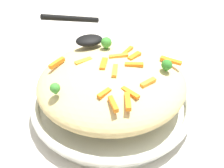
# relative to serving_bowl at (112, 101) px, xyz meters

# --- Properties ---
(ground_plane) EXTENTS (2.40, 2.40, 0.00)m
(ground_plane) POSITION_rel_serving_bowl_xyz_m (0.00, 0.00, -0.02)
(ground_plane) COLOR beige
(serving_bowl) EXTENTS (0.32, 0.32, 0.04)m
(serving_bowl) POSITION_rel_serving_bowl_xyz_m (0.00, 0.00, 0.00)
(serving_bowl) COLOR silver
(serving_bowl) RESTS_ON ground_plane
(pasta_mound) EXTENTS (0.29, 0.27, 0.08)m
(pasta_mound) POSITION_rel_serving_bowl_xyz_m (0.00, 0.00, 0.05)
(pasta_mound) COLOR #D1BA7A
(pasta_mound) RESTS_ON serving_bowl
(carrot_piece_0) EXTENTS (0.01, 0.03, 0.01)m
(carrot_piece_0) POSITION_rel_serving_bowl_xyz_m (-0.02, -0.10, 0.08)
(carrot_piece_0) COLOR orange
(carrot_piece_0) RESTS_ON pasta_mound
(carrot_piece_1) EXTENTS (0.03, 0.03, 0.01)m
(carrot_piece_1) POSITION_rel_serving_bowl_xyz_m (0.05, 0.02, 0.09)
(carrot_piece_1) COLOR orange
(carrot_piece_1) RESTS_ON pasta_mound
(carrot_piece_2) EXTENTS (0.03, 0.02, 0.01)m
(carrot_piece_2) POSITION_rel_serving_bowl_xyz_m (0.04, -0.01, 0.09)
(carrot_piece_2) COLOR orange
(carrot_piece_2) RESTS_ON pasta_mound
(carrot_piece_3) EXTENTS (0.03, 0.03, 0.01)m
(carrot_piece_3) POSITION_rel_serving_bowl_xyz_m (0.04, 0.04, 0.09)
(carrot_piece_3) COLOR orange
(carrot_piece_3) RESTS_ON pasta_mound
(carrot_piece_4) EXTENTS (0.02, 0.04, 0.01)m
(carrot_piece_4) POSITION_rel_serving_bowl_xyz_m (0.00, -0.02, 0.09)
(carrot_piece_4) COLOR orange
(carrot_piece_4) RESTS_ON pasta_mound
(carrot_piece_5) EXTENTS (0.04, 0.04, 0.01)m
(carrot_piece_5) POSITION_rel_serving_bowl_xyz_m (0.12, -0.01, 0.08)
(carrot_piece_5) COLOR orange
(carrot_piece_5) RESTS_ON pasta_mound
(carrot_piece_6) EXTENTS (0.03, 0.02, 0.01)m
(carrot_piece_6) POSITION_rel_serving_bowl_xyz_m (-0.03, -0.07, 0.08)
(carrot_piece_6) COLOR orange
(carrot_piece_6) RESTS_ON pasta_mound
(carrot_piece_7) EXTENTS (0.02, 0.04, 0.01)m
(carrot_piece_7) POSITION_rel_serving_bowl_xyz_m (-0.01, 0.01, 0.09)
(carrot_piece_7) COLOR orange
(carrot_piece_7) RESTS_ON pasta_mound
(carrot_piece_8) EXTENTS (0.04, 0.01, 0.01)m
(carrot_piece_8) POSITION_rel_serving_bowl_xyz_m (0.02, 0.03, 0.09)
(carrot_piece_8) COLOR orange
(carrot_piece_8) RESTS_ON pasta_mound
(carrot_piece_9) EXTENTS (0.03, 0.02, 0.01)m
(carrot_piece_9) POSITION_rel_serving_bowl_xyz_m (-0.05, 0.03, 0.09)
(carrot_piece_9) COLOR orange
(carrot_piece_9) RESTS_ON pasta_mound
(carrot_piece_10) EXTENTS (0.02, 0.03, 0.01)m
(carrot_piece_10) POSITION_rel_serving_bowl_xyz_m (0.01, -0.08, 0.08)
(carrot_piece_10) COLOR orange
(carrot_piece_10) RESTS_ON pasta_mound
(carrot_piece_11) EXTENTS (0.02, 0.04, 0.01)m
(carrot_piece_11) POSITION_rel_serving_bowl_xyz_m (-0.00, -0.10, 0.08)
(carrot_piece_11) COLOR orange
(carrot_piece_11) RESTS_ON pasta_mound
(carrot_piece_12) EXTENTS (0.03, 0.03, 0.01)m
(carrot_piece_12) POSITION_rel_serving_bowl_xyz_m (-0.10, 0.04, 0.08)
(carrot_piece_12) COLOR orange
(carrot_piece_12) RESTS_ON pasta_mound
(carrot_piece_13) EXTENTS (0.03, 0.02, 0.01)m
(carrot_piece_13) POSITION_rel_serving_bowl_xyz_m (0.05, -0.06, 0.09)
(carrot_piece_13) COLOR orange
(carrot_piece_13) RESTS_ON pasta_mound
(broccoli_floret_0) EXTENTS (0.02, 0.02, 0.02)m
(broccoli_floret_0) POSITION_rel_serving_bowl_xyz_m (0.09, -0.03, 0.09)
(broccoli_floret_0) COLOR #296820
(broccoli_floret_0) RESTS_ON pasta_mound
(broccoli_floret_1) EXTENTS (0.02, 0.02, 0.02)m
(broccoli_floret_1) POSITION_rel_serving_bowl_xyz_m (-0.11, -0.04, 0.09)
(broccoli_floret_1) COLOR #377928
(broccoli_floret_1) RESTS_ON pasta_mound
(broccoli_floret_2) EXTENTS (0.02, 0.02, 0.03)m
(broccoli_floret_2) POSITION_rel_serving_bowl_xyz_m (0.01, 0.07, 0.10)
(broccoli_floret_2) COLOR #377928
(broccoli_floret_2) RESTS_ON pasta_mound
(serving_spoon) EXTENTS (0.13, 0.11, 0.06)m
(serving_spoon) POSITION_rel_serving_bowl_xyz_m (-0.03, 0.11, 0.10)
(serving_spoon) COLOR black
(serving_spoon) RESTS_ON pasta_mound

